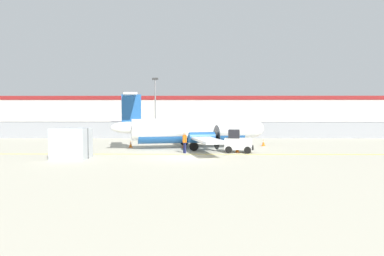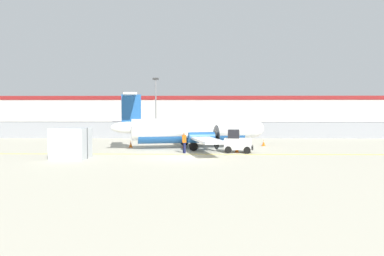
{
  "view_description": "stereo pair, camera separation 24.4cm",
  "coord_description": "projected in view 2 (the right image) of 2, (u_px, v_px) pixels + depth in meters",
  "views": [
    {
      "loc": [
        0.94,
        -24.7,
        3.36
      ],
      "look_at": [
        0.59,
        7.48,
        1.8
      ],
      "focal_mm": 32.0,
      "sensor_mm": 36.0,
      "label": 1
    },
    {
      "loc": [
        1.18,
        -24.7,
        3.36
      ],
      "look_at": [
        0.59,
        7.48,
        1.8
      ],
      "focal_mm": 32.0,
      "sensor_mm": 36.0,
      "label": 2
    }
  ],
  "objects": [
    {
      "name": "traffic_cone_far_right",
      "position": [
        264.0,
        143.0,
        33.25
      ],
      "size": [
        0.36,
        0.36,
        0.64
      ],
      "color": "orange",
      "rests_on": "ground"
    },
    {
      "name": "ground_crew_worker",
      "position": [
        184.0,
        141.0,
        27.55
      ],
      "size": [
        0.46,
        0.52,
        1.7
      ],
      "rotation": [
        0.0,
        0.0,
        3.64
      ],
      "color": "#191E4C",
      "rests_on": "ground"
    },
    {
      "name": "parked_car_2",
      "position": [
        214.0,
        126.0,
        57.61
      ],
      "size": [
        4.31,
        2.24,
        1.58
      ],
      "rotation": [
        0.0,
        0.0,
        0.07
      ],
      "color": "red",
      "rests_on": "parking_lot_strip"
    },
    {
      "name": "traffic_cone_near_left",
      "position": [
        237.0,
        149.0,
        27.99
      ],
      "size": [
        0.36,
        0.36,
        0.64
      ],
      "color": "orange",
      "rests_on": "ground"
    },
    {
      "name": "cargo_container",
      "position": [
        71.0,
        143.0,
        24.27
      ],
      "size": [
        2.5,
        2.12,
        2.2
      ],
      "rotation": [
        0.0,
        0.0,
        -0.05
      ],
      "color": "#B7BCC1",
      "rests_on": "ground"
    },
    {
      "name": "traffic_cone_near_right",
      "position": [
        131.0,
        144.0,
        31.92
      ],
      "size": [
        0.36,
        0.36,
        0.64
      ],
      "color": "orange",
      "rests_on": "ground"
    },
    {
      "name": "commuter_airplane",
      "position": [
        194.0,
        131.0,
        31.28
      ],
      "size": [
        14.19,
        15.96,
        4.92
      ],
      "rotation": [
        0.0,
        0.0,
        0.22
      ],
      "color": "white",
      "rests_on": "ground"
    },
    {
      "name": "parking_lot_strip",
      "position": [
        191.0,
        132.0,
        54.31
      ],
      "size": [
        98.0,
        17.0,
        0.12
      ],
      "color": "#38383A",
      "rests_on": "ground"
    },
    {
      "name": "background_building",
      "position": [
        193.0,
        112.0,
        72.61
      ],
      "size": [
        91.0,
        8.1,
        6.5
      ],
      "color": "beige",
      "rests_on": "ground"
    },
    {
      "name": "apron_light_pole",
      "position": [
        156.0,
        103.0,
        39.88
      ],
      "size": [
        0.7,
        0.3,
        7.27
      ],
      "color": "slate",
      "rests_on": "ground"
    },
    {
      "name": "parked_car_3",
      "position": [
        272.0,
        128.0,
        49.72
      ],
      "size": [
        4.27,
        2.15,
        1.58
      ],
      "rotation": [
        0.0,
        0.0,
        3.19
      ],
      "color": "gray",
      "rests_on": "parking_lot_strip"
    },
    {
      "name": "parked_car_1",
      "position": [
        161.0,
        128.0,
        52.08
      ],
      "size": [
        4.32,
        2.27,
        1.58
      ],
      "rotation": [
        0.0,
        0.0,
        3.06
      ],
      "color": "slate",
      "rests_on": "parking_lot_strip"
    },
    {
      "name": "perimeter_fence",
      "position": [
        189.0,
        129.0,
        42.77
      ],
      "size": [
        98.0,
        0.1,
        2.1
      ],
      "color": "gray",
      "rests_on": "ground"
    },
    {
      "name": "ground_plane",
      "position": [
        183.0,
        154.0,
        26.85
      ],
      "size": [
        140.0,
        140.0,
        0.01
      ],
      "color": "#B2AD99"
    },
    {
      "name": "baggage_tug",
      "position": [
        237.0,
        142.0,
        27.88
      ],
      "size": [
        2.47,
        1.69,
        1.88
      ],
      "rotation": [
        0.0,
        0.0,
        -0.16
      ],
      "color": "silver",
      "rests_on": "ground"
    },
    {
      "name": "parked_car_0",
      "position": [
        120.0,
        126.0,
        58.9
      ],
      "size": [
        4.31,
        2.23,
        1.58
      ],
      "rotation": [
        0.0,
        0.0,
        0.07
      ],
      "color": "black",
      "rests_on": "parking_lot_strip"
    },
    {
      "name": "traffic_cone_far_left",
      "position": [
        184.0,
        144.0,
        31.58
      ],
      "size": [
        0.36,
        0.36,
        0.64
      ],
      "color": "orange",
      "rests_on": "ground"
    }
  ]
}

